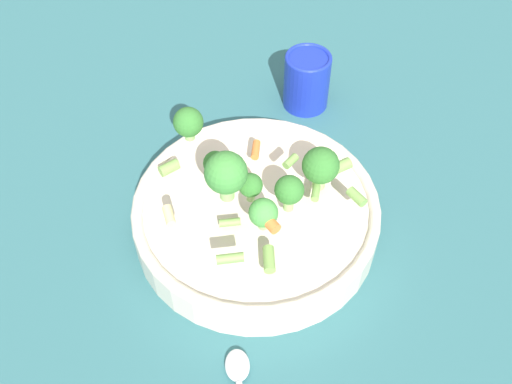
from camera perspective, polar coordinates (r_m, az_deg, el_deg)
The scene contains 4 objects.
ground_plane at distance 0.74m, azimuth 0.00°, elevation -3.41°, with size 3.00×3.00×0.00m, color #2D6066.
bowl at distance 0.72m, azimuth 0.00°, elevation -2.12°, with size 0.29×0.29×0.05m.
pasta_salad at distance 0.66m, azimuth 0.09°, elevation 1.78°, with size 0.22×0.21×0.11m.
cup at distance 0.87m, azimuth 4.86°, elevation 10.61°, with size 0.07×0.07×0.08m.
Camera 1 is at (0.14, 0.42, 0.60)m, focal length 42.00 mm.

